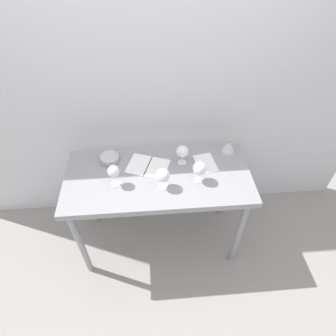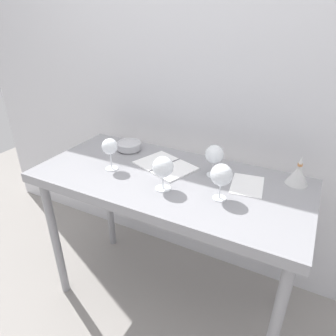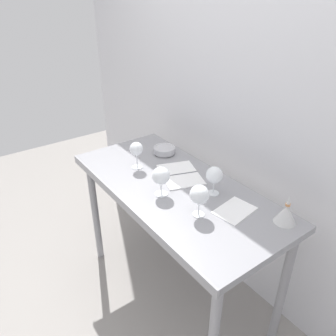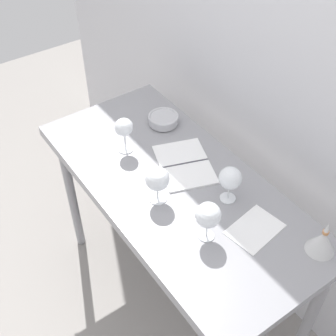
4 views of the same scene
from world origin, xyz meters
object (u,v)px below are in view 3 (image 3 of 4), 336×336
(wine_glass_near_center, at_px, (161,177))
(tasting_sheet_upper, at_px, (235,210))
(wine_glass_near_right, at_px, (199,195))
(decanter_funnel, at_px, (286,214))
(tasting_bowl, at_px, (164,150))
(wine_glass_far_right, at_px, (214,176))
(wine_glass_near_left, at_px, (136,150))
(open_notebook, at_px, (180,175))

(wine_glass_near_center, bearing_deg, tasting_sheet_upper, 32.02)
(wine_glass_near_right, bearing_deg, decanter_funnel, 46.21)
(tasting_bowl, distance_m, decanter_funnel, 0.96)
(wine_glass_far_right, height_order, wine_glass_near_left, wine_glass_near_left)
(wine_glass_far_right, xyz_separation_m, open_notebook, (-0.27, -0.02, -0.11))
(decanter_funnel, bearing_deg, wine_glass_near_right, -133.79)
(wine_glass_near_right, height_order, tasting_bowl, wine_glass_near_right)
(wine_glass_near_center, bearing_deg, wine_glass_far_right, 55.33)
(wine_glass_near_center, distance_m, wine_glass_near_left, 0.35)
(wine_glass_near_center, bearing_deg, wine_glass_near_left, 171.11)
(wine_glass_far_right, bearing_deg, decanter_funnel, 15.66)
(open_notebook, bearing_deg, wine_glass_far_right, 24.86)
(decanter_funnel, bearing_deg, wine_glass_near_left, -161.88)
(wine_glass_near_right, bearing_deg, tasting_bowl, 158.42)
(decanter_funnel, bearing_deg, tasting_bowl, -177.55)
(tasting_sheet_upper, bearing_deg, wine_glass_near_left, -175.09)
(wine_glass_far_right, distance_m, open_notebook, 0.29)
(tasting_sheet_upper, bearing_deg, decanter_funnel, 23.43)
(wine_glass_near_center, xyz_separation_m, wine_glass_far_right, (0.16, 0.24, 0.00))
(tasting_sheet_upper, relative_size, decanter_funnel, 1.39)
(wine_glass_near_left, height_order, decanter_funnel, wine_glass_near_left)
(wine_glass_near_center, height_order, tasting_sheet_upper, wine_glass_near_center)
(decanter_funnel, bearing_deg, wine_glass_near_center, -148.03)
(open_notebook, distance_m, tasting_sheet_upper, 0.45)
(tasting_sheet_upper, bearing_deg, wine_glass_near_center, -156.46)
(wine_glass_near_right, bearing_deg, wine_glass_far_right, 117.46)
(wine_glass_far_right, bearing_deg, wine_glass_near_right, -62.54)
(wine_glass_near_right, height_order, open_notebook, wine_glass_near_right)
(wine_glass_near_right, bearing_deg, wine_glass_near_center, -170.71)
(tasting_bowl, bearing_deg, tasting_sheet_upper, -6.78)
(wine_glass_near_center, distance_m, tasting_sheet_upper, 0.42)
(wine_glass_far_right, distance_m, wine_glass_near_left, 0.54)
(wine_glass_near_left, bearing_deg, tasting_sheet_upper, 13.38)
(wine_glass_far_right, height_order, decanter_funnel, wine_glass_far_right)
(wine_glass_near_right, distance_m, wine_glass_far_right, 0.22)
(wine_glass_near_left, relative_size, tasting_bowl, 1.16)
(wine_glass_near_left, distance_m, decanter_funnel, 0.95)
(wine_glass_near_center, relative_size, tasting_sheet_upper, 0.80)
(open_notebook, bearing_deg, tasting_sheet_upper, 20.28)
(wine_glass_far_right, height_order, tasting_bowl, wine_glass_far_right)
(wine_glass_near_center, bearing_deg, open_notebook, 115.60)
(wine_glass_near_center, xyz_separation_m, tasting_bowl, (-0.40, 0.31, -0.08))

